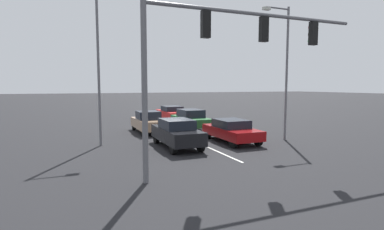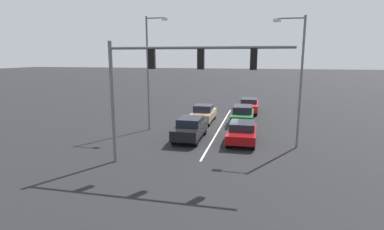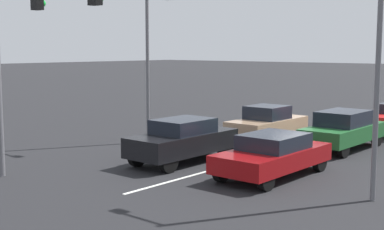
% 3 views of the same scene
% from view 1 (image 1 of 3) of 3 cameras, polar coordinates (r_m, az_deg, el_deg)
% --- Properties ---
extents(ground_plane, '(240.00, 240.00, 0.00)m').
position_cam_1_polar(ground_plane, '(22.62, -4.47, -2.86)').
color(ground_plane, black).
extents(lane_stripe_left_divider, '(0.12, 16.45, 0.01)m').
position_cam_1_polar(lane_stripe_left_divider, '(20.54, -2.57, -3.70)').
color(lane_stripe_left_divider, silver).
rests_on(lane_stripe_left_divider, ground_plane).
extents(car_black_midlane_front, '(1.72, 4.22, 1.53)m').
position_cam_1_polar(car_black_midlane_front, '(16.16, -2.91, -3.37)').
color(car_black_midlane_front, black).
rests_on(car_black_midlane_front, ground_plane).
extents(car_maroon_leftlane_front, '(1.83, 4.32, 1.33)m').
position_cam_1_polar(car_maroon_leftlane_front, '(17.86, 7.50, -2.88)').
color(car_maroon_leftlane_front, maroon).
rests_on(car_maroon_leftlane_front, ground_plane).
extents(car_tan_midlane_second, '(1.71, 4.09, 1.52)m').
position_cam_1_polar(car_tan_midlane_second, '(21.51, -8.34, -1.33)').
color(car_tan_midlane_second, tan).
rests_on(car_tan_midlane_second, ground_plane).
extents(car_darkgreen_leftlane_second, '(1.75, 4.37, 1.53)m').
position_cam_1_polar(car_darkgreen_leftlane_second, '(22.78, -0.29, -0.76)').
color(car_darkgreen_leftlane_second, '#1E5928').
rests_on(car_darkgreen_leftlane_second, ground_plane).
extents(car_red_leftlane_third, '(1.79, 4.70, 1.43)m').
position_cam_1_polar(car_red_leftlane_third, '(27.95, -3.85, 0.30)').
color(car_red_leftlane_third, red).
rests_on(car_red_leftlane_third, ground_plane).
extents(traffic_signal_gantry, '(9.11, 0.37, 6.40)m').
position_cam_1_polar(traffic_signal_gantry, '(11.29, 5.93, 13.07)').
color(traffic_signal_gantry, slate).
rests_on(traffic_signal_gantry, ground_plane).
extents(street_lamp_right_shoulder, '(1.71, 0.24, 8.52)m').
position_cam_1_polar(street_lamp_right_shoulder, '(17.24, -16.89, 10.44)').
color(street_lamp_right_shoulder, slate).
rests_on(street_lamp_right_shoulder, ground_plane).
extents(street_lamp_left_shoulder, '(1.87, 0.24, 7.98)m').
position_cam_1_polar(street_lamp_left_shoulder, '(19.05, 17.16, 9.18)').
color(street_lamp_left_shoulder, slate).
rests_on(street_lamp_left_shoulder, ground_plane).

